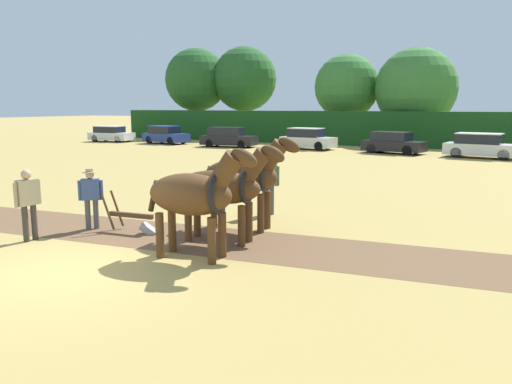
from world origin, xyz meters
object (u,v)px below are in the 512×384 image
(draft_horse_trail_left, at_px, (245,176))
(parked_car_center_right, at_px, (393,143))
(tree_far_left, at_px, (196,80))
(draft_horse_lead_right, at_px, (223,187))
(tree_left, at_px, (245,79))
(parked_car_center_left, at_px, (228,137))
(parked_car_right, at_px, (481,146))
(plow, at_px, (135,221))
(tree_center, at_px, (416,88))
(farmer_at_plow, at_px, (91,194))
(farmer_onlooker_left, at_px, (28,199))
(parked_car_far_left, at_px, (111,134))
(parked_car_left, at_px, (165,135))
(draft_horse_lead_left, at_px, (195,194))
(tree_center_left, at_px, (347,87))
(parked_car_center, at_px, (307,139))
(farmer_beside_team, at_px, (268,181))

(draft_horse_trail_left, xyz_separation_m, parked_car_center_right, (-1.24, 23.49, -0.70))
(tree_far_left, relative_size, draft_horse_lead_right, 3.17)
(tree_left, bearing_deg, draft_horse_lead_right, -61.97)
(parked_car_center_left, xyz_separation_m, parked_car_center_right, (12.93, 0.45, -0.03))
(tree_left, bearing_deg, parked_car_right, -25.95)
(draft_horse_lead_right, height_order, plow, draft_horse_lead_right)
(draft_horse_lead_right, bearing_deg, plow, 180.00)
(tree_far_left, relative_size, tree_center, 1.13)
(farmer_at_plow, bearing_deg, farmer_onlooker_left, -55.12)
(farmer_at_plow, height_order, parked_car_center_right, farmer_at_plow)
(tree_center, xyz_separation_m, parked_car_far_left, (-25.13, -9.61, -4.00))
(tree_left, bearing_deg, farmer_at_plow, -67.21)
(tree_center, height_order, parked_car_center_left, tree_center)
(farmer_at_plow, xyz_separation_m, parked_car_right, (7.95, 24.83, -0.19))
(parked_car_left, xyz_separation_m, parked_car_center_left, (6.55, -0.42, 0.00))
(draft_horse_lead_left, distance_m, plow, 3.05)
(tree_center, distance_m, farmer_at_plow, 34.89)
(farmer_at_plow, height_order, parked_car_center_left, farmer_at_plow)
(parked_car_center_left, height_order, parked_car_center_right, parked_car_center_left)
(tree_left, height_order, tree_center, tree_left)
(parked_car_center_right, distance_m, parked_car_right, 5.61)
(draft_horse_trail_left, bearing_deg, tree_center_left, 96.35)
(draft_horse_lead_right, height_order, farmer_at_plow, draft_horse_lead_right)
(tree_far_left, bearing_deg, parked_car_left, -71.95)
(draft_horse_trail_left, xyz_separation_m, farmer_at_plow, (-3.61, -1.90, -0.48))
(tree_far_left, relative_size, parked_car_center_left, 1.98)
(draft_horse_trail_left, xyz_separation_m, parked_car_center_left, (-14.17, 23.04, -0.67))
(parked_car_right, bearing_deg, parked_car_center_right, -178.80)
(draft_horse_lead_right, height_order, draft_horse_trail_left, draft_horse_trail_left)
(draft_horse_trail_left, height_order, farmer_at_plow, draft_horse_trail_left)
(tree_left, bearing_deg, plow, -65.35)
(tree_center_left, bearing_deg, parked_car_center, -90.76)
(tree_far_left, xyz_separation_m, parked_car_center, (16.06, -8.93, -5.12))
(farmer_beside_team, bearing_deg, draft_horse_lead_right, -30.82)
(plow, bearing_deg, parked_car_right, 68.19)
(parked_car_far_left, relative_size, parked_car_center_right, 0.95)
(draft_horse_lead_right, distance_m, parked_car_center, 26.51)
(draft_horse_lead_right, bearing_deg, parked_car_center_left, 113.74)
(plow, distance_m, parked_car_center, 26.16)
(parked_car_center_left, bearing_deg, farmer_beside_team, -63.61)
(tree_center_left, relative_size, draft_horse_lead_left, 2.96)
(tree_far_left, relative_size, draft_horse_trail_left, 3.27)
(tree_left, relative_size, draft_horse_lead_right, 3.18)
(tree_left, bearing_deg, farmer_onlooker_left, -68.66)
(plow, distance_m, parked_car_far_left, 34.77)
(parked_car_center, bearing_deg, tree_far_left, 156.37)
(farmer_at_plow, xyz_separation_m, farmer_beside_team, (3.38, 3.75, 0.09))
(tree_left, relative_size, parked_car_center, 2.18)
(tree_left, height_order, parked_car_far_left, tree_left)
(tree_center, bearing_deg, parked_car_center, -125.04)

